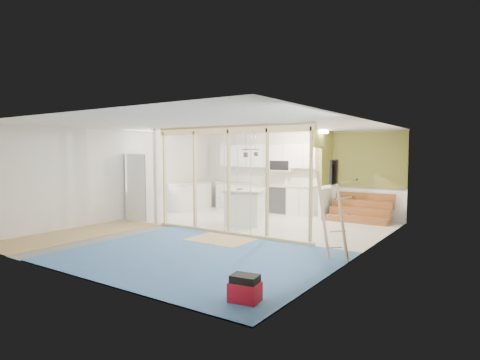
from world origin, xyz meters
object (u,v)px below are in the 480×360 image
Objects in this scene: fridge at (146,187)px; toolbox at (245,289)px; ladder at (335,215)px; island at (245,208)px.

toolbox is at bearing -35.21° from fridge.
toolbox is (6.03, -3.85, -0.78)m from fridge.
ladder is (6.22, -1.15, -0.14)m from fridge.
island is at bearing 172.83° from ladder.
island is 5.60m from toolbox.
ladder is (3.27, -1.97, 0.35)m from island.
fridge is 6.33m from ladder.
island is 0.78× the size of ladder.
ladder is at bearing 77.11° from toolbox.
ladder reaches higher than island.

